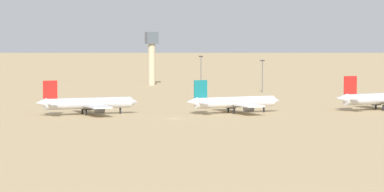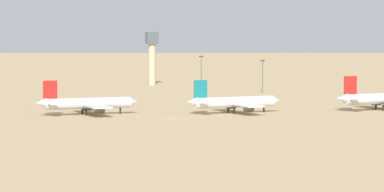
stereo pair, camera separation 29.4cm
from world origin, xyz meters
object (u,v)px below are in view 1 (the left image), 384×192
at_px(parked_jet_red_4, 382,99).
at_px(light_pole_west, 201,71).
at_px(light_pole_east, 262,73).
at_px(parked_jet_red_2, 87,103).
at_px(parked_jet_teal_3, 234,102).
at_px(control_tower, 152,53).

relative_size(parked_jet_red_4, light_pole_west, 2.37).
bearing_deg(parked_jet_red_4, light_pole_east, 86.78).
xyz_separation_m(parked_jet_red_2, light_pole_west, (66.89, 101.47, 4.97)).
xyz_separation_m(light_pole_west, light_pole_east, (21.70, -15.54, -0.72)).
bearing_deg(parked_jet_red_4, light_pole_west, 96.97).
bearing_deg(light_pole_west, parked_jet_teal_3, -100.81).
distance_m(control_tower, light_pole_east, 69.81).
xyz_separation_m(control_tower, light_pole_west, (9.78, -46.41, -6.05)).
xyz_separation_m(parked_jet_red_4, light_pole_east, (-8.70, 94.39, 4.07)).
bearing_deg(parked_jet_red_4, parked_jet_red_2, 166.54).
height_order(parked_jet_teal_3, control_tower, control_tower).
bearing_deg(light_pole_east, parked_jet_red_2, -135.87).
xyz_separation_m(parked_jet_teal_3, light_pole_east, (42.49, 93.32, 4.29)).
bearing_deg(parked_jet_teal_3, light_pole_west, 71.14).
xyz_separation_m(parked_jet_red_4, control_tower, (-40.18, 156.34, 10.84)).
bearing_deg(parked_jet_red_2, parked_jet_teal_3, -14.25).
xyz_separation_m(parked_jet_red_2, control_tower, (57.11, 147.88, 11.01)).
bearing_deg(light_pole_west, light_pole_east, -35.60).
bearing_deg(control_tower, parked_jet_teal_3, -94.06).
height_order(parked_jet_red_2, light_pole_east, light_pole_east).
bearing_deg(parked_jet_red_4, parked_jet_teal_3, 170.31).
distance_m(parked_jet_teal_3, control_tower, 156.05).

